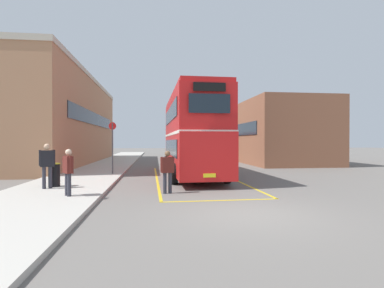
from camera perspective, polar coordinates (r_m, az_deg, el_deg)
name	(u,v)px	position (r m, az deg, el deg)	size (l,w,h in m)	color
ground_plane	(190,168)	(22.78, -0.47, -4.62)	(135.60, 135.60, 0.00)	#66605B
sidewalk_left	(107,166)	(25.32, -15.92, -3.97)	(4.00, 57.60, 0.14)	#B2ADA3
brick_building_left	(57,121)	(29.84, -24.23, 4.04)	(6.71, 23.17, 7.79)	#AD7A56
depot_building_right	(272,133)	(30.58, 15.06, 2.04)	(6.88, 13.76, 5.72)	brown
double_decker_bus	(192,133)	(17.66, -0.09, 2.06)	(2.97, 10.85, 4.75)	black
single_deck_bus	(198,145)	(34.83, 1.09, -0.14)	(3.31, 9.24, 3.02)	black
pedestrian_boarding	(167,169)	(11.78, -4.70, -4.74)	(0.55, 0.32, 1.67)	#2D2D38
pedestrian_waiting_near	(47,162)	(13.38, -25.86, -3.14)	(0.56, 0.41, 1.80)	#2D2D38
pedestrian_waiting_far	(68,169)	(11.29, -22.53, -4.43)	(0.44, 0.50, 1.63)	#2D2D38
litter_bin	(54,175)	(13.89, -24.75, -5.35)	(0.49, 0.49, 0.98)	black
bus_stop_sign	(112,143)	(18.22, -14.90, 0.18)	(0.44, 0.11, 3.02)	#4C4C51
bay_marking_yellow	(196,180)	(15.83, 0.84, -6.87)	(4.42, 12.87, 0.01)	gold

